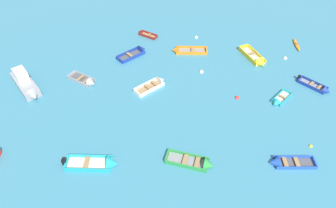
# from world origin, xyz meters

# --- Properties ---
(rowboat_orange_outer_left) EXTENTS (4.38, 1.56, 1.24)m
(rowboat_orange_outer_left) POSITION_xyz_m (1.09, 28.38, 0.18)
(rowboat_orange_outer_left) COLOR gray
(rowboat_orange_outer_left) RESTS_ON ground_plane
(rowboat_deep_blue_cluster_outer) EXTENTS (3.24, 2.99, 0.98)m
(rowboat_deep_blue_cluster_outer) POSITION_xyz_m (15.96, 22.10, 0.17)
(rowboat_deep_blue_cluster_outer) COLOR gray
(rowboat_deep_blue_cluster_outer) RESTS_ON ground_plane
(rowboat_grey_foreground_center) EXTENTS (3.61, 2.67, 1.15)m
(rowboat_grey_foreground_center) POSITION_xyz_m (-8.98, 21.62, 0.18)
(rowboat_grey_foreground_center) COLOR #4C4C51
(rowboat_grey_foreground_center) RESTS_ON ground_plane
(rowboat_turquoise_back_row_center) EXTENTS (4.67, 1.60, 1.33)m
(rowboat_turquoise_back_row_center) POSITION_xyz_m (-4.99, 11.04, 0.19)
(rowboat_turquoise_back_row_center) COLOR beige
(rowboat_turquoise_back_row_center) RESTS_ON ground_plane
(rowboat_blue_far_left) EXTENTS (3.93, 1.42, 1.07)m
(rowboat_blue_far_left) POSITION_xyz_m (9.98, 12.11, 0.16)
(rowboat_blue_far_left) COLOR #4C4C51
(rowboat_blue_far_left) RESTS_ON ground_plane
(rowboat_green_near_left) EXTENTS (4.24, 2.07, 1.20)m
(rowboat_green_near_left) POSITION_xyz_m (3.10, 11.57, 0.19)
(rowboat_green_near_left) COLOR gray
(rowboat_green_near_left) RESTS_ON ground_plane
(rowboat_yellow_center) EXTENTS (3.10, 4.51, 1.27)m
(rowboat_yellow_center) POSITION_xyz_m (10.05, 26.84, 0.24)
(rowboat_yellow_center) COLOR beige
(rowboat_yellow_center) RESTS_ON ground_plane
(rowboat_white_back_row_left) EXTENTS (3.49, 3.38, 1.17)m
(rowboat_white_back_row_left) POSITION_xyz_m (-1.49, 21.78, 0.19)
(rowboat_white_back_row_left) COLOR #99754C
(rowboat_white_back_row_left) RESTS_ON ground_plane
(rowboat_maroon_distant_center) EXTENTS (2.91, 2.09, 0.83)m
(rowboat_maroon_distant_center) POSITION_xyz_m (-4.07, 32.11, 0.16)
(rowboat_maroon_distant_center) COLOR #99754C
(rowboat_maroon_distant_center) RESTS_ON ground_plane
(kayak_orange_back_row_right) EXTENTS (0.49, 2.88, 0.27)m
(kayak_orange_back_row_right) POSITION_xyz_m (15.62, 30.71, 0.13)
(kayak_orange_back_row_right) COLOR orange
(kayak_orange_back_row_right) RESTS_ON ground_plane
(rowboat_deep_blue_near_camera) EXTENTS (3.63, 3.60, 1.25)m
(rowboat_deep_blue_near_camera) POSITION_xyz_m (-4.31, 27.67, 0.20)
(rowboat_deep_blue_near_camera) COLOR #4C4C51
(rowboat_deep_blue_near_camera) RESTS_ON ground_plane
(motor_launch_grey_midfield_right) EXTENTS (4.78, 5.10, 2.15)m
(motor_launch_grey_midfield_right) POSITION_xyz_m (-15.20, 20.32, 0.61)
(motor_launch_grey_midfield_right) COLOR gray
(motor_launch_grey_midfield_right) RESTS_ON ground_plane
(rowboat_turquoise_cluster_inner) EXTENTS (2.57, 2.79, 0.91)m
(rowboat_turquoise_cluster_inner) POSITION_xyz_m (11.13, 19.78, 0.14)
(rowboat_turquoise_cluster_inner) COLOR beige
(rowboat_turquoise_cluster_inner) RESTS_ON ground_plane
(mooring_buoy_near_foreground) EXTENTS (0.33, 0.33, 0.33)m
(mooring_buoy_near_foreground) POSITION_xyz_m (12.92, 14.16, 0.00)
(mooring_buoy_near_foreground) COLOR yellow
(mooring_buoy_near_foreground) RESTS_ON ground_plane
(mooring_buoy_outer_edge) EXTENTS (0.45, 0.45, 0.45)m
(mooring_buoy_outer_edge) POSITION_xyz_m (2.92, 31.82, 0.00)
(mooring_buoy_outer_edge) COLOR silver
(mooring_buoy_outer_edge) RESTS_ON ground_plane
(mooring_buoy_between_boats_right) EXTENTS (0.48, 0.48, 0.48)m
(mooring_buoy_between_boats_right) POSITION_xyz_m (13.58, 27.72, 0.00)
(mooring_buoy_between_boats_right) COLOR silver
(mooring_buoy_between_boats_right) RESTS_ON ground_plane
(mooring_buoy_midfield) EXTENTS (0.47, 0.47, 0.47)m
(mooring_buoy_midfield) POSITION_xyz_m (3.47, 24.37, 0.00)
(mooring_buoy_midfield) COLOR silver
(mooring_buoy_midfield) RESTS_ON ground_plane
(mooring_buoy_trailing) EXTENTS (0.46, 0.46, 0.46)m
(mooring_buoy_trailing) POSITION_xyz_m (7.09, 20.19, 0.00)
(mooring_buoy_trailing) COLOR red
(mooring_buoy_trailing) RESTS_ON ground_plane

